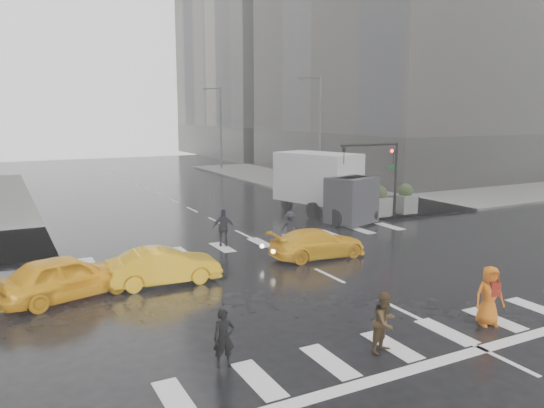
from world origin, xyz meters
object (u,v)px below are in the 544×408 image
pedestrian_orange (489,296)px  taxi_front (66,277)px  traffic_signal_pole (383,165)px  box_truck (326,183)px  taxi_mid (164,266)px  pedestrian_brown (385,322)px

pedestrian_orange → taxi_front: (-10.78, 8.20, -0.14)m
traffic_signal_pole → taxi_front: (-18.31, -6.01, -2.46)m
traffic_signal_pole → box_truck: 3.51m
taxi_front → taxi_mid: 3.39m
pedestrian_brown → pedestrian_orange: pedestrian_orange is taller
pedestrian_orange → pedestrian_brown: bearing=-159.6°
taxi_front → taxi_mid: size_ratio=1.10×
pedestrian_orange → box_truck: (4.98, 16.30, 1.12)m
taxi_front → box_truck: size_ratio=0.62×
taxi_mid → box_truck: bearing=-53.2°
traffic_signal_pole → box_truck: (-2.55, 2.09, -1.19)m
traffic_signal_pole → taxi_front: traffic_signal_pole is taller
taxi_front → box_truck: (15.76, 8.10, 1.26)m
box_truck → taxi_mid: bearing=-164.2°
pedestrian_orange → taxi_front: size_ratio=0.40×
pedestrian_brown → box_truck: size_ratio=0.23×
taxi_front → box_truck: 17.76m
traffic_signal_pole → pedestrian_brown: bearing=-128.8°
box_truck → traffic_signal_pole: bearing=-56.7°
taxi_front → taxi_mid: taxi_front is taller
taxi_front → taxi_mid: bearing=-105.8°
taxi_mid → pedestrian_orange: bearing=-134.4°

